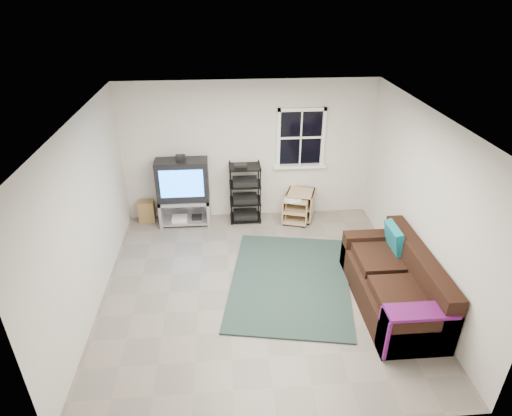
{
  "coord_description": "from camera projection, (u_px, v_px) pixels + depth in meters",
  "views": [
    {
      "loc": [
        -0.45,
        -5.07,
        4.11
      ],
      "look_at": [
        -0.02,
        0.4,
        1.15
      ],
      "focal_mm": 30.0,
      "sensor_mm": 36.0,
      "label": 1
    }
  ],
  "objects": [
    {
      "name": "tv_unit",
      "position": [
        183.0,
        187.0,
        7.78
      ],
      "size": [
        0.93,
        0.47,
        1.37
      ],
      "color": "#9A9AA2",
      "rests_on": "ground"
    },
    {
      "name": "sofa",
      "position": [
        395.0,
        285.0,
        5.96
      ],
      "size": [
        0.91,
        2.06,
        0.94
      ],
      "color": "black",
      "rests_on": "ground"
    },
    {
      "name": "paper_bag",
      "position": [
        147.0,
        212.0,
        8.08
      ],
      "size": [
        0.3,
        0.19,
        0.42
      ],
      "primitive_type": "cube",
      "rotation": [
        0.0,
        0.0,
        0.01
      ],
      "color": "#997244",
      "rests_on": "ground"
    },
    {
      "name": "side_table_left",
      "position": [
        300.0,
        203.0,
        8.17
      ],
      "size": [
        0.62,
        0.62,
        0.57
      ],
      "rotation": [
        0.0,
        0.0,
        -0.33
      ],
      "color": "tan",
      "rests_on": "ground"
    },
    {
      "name": "shag_rug",
      "position": [
        290.0,
        281.0,
        6.55
      ],
      "size": [
        2.17,
        2.71,
        0.03
      ],
      "primitive_type": "cube",
      "rotation": [
        0.0,
        0.0,
        -0.18
      ],
      "color": "#332316",
      "rests_on": "ground"
    },
    {
      "name": "room",
      "position": [
        301.0,
        142.0,
        7.78
      ],
      "size": [
        4.6,
        4.62,
        4.6
      ],
      "color": "gray",
      "rests_on": "ground"
    },
    {
      "name": "side_table_right",
      "position": [
        296.0,
        207.0,
        8.05
      ],
      "size": [
        0.57,
        0.57,
        0.53
      ],
      "rotation": [
        0.0,
        0.0,
        -0.29
      ],
      "color": "tan",
      "rests_on": "ground"
    },
    {
      "name": "av_rack",
      "position": [
        245.0,
        196.0,
        8.0
      ],
      "size": [
        0.57,
        0.42,
        1.15
      ],
      "color": "black",
      "rests_on": "ground"
    }
  ]
}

